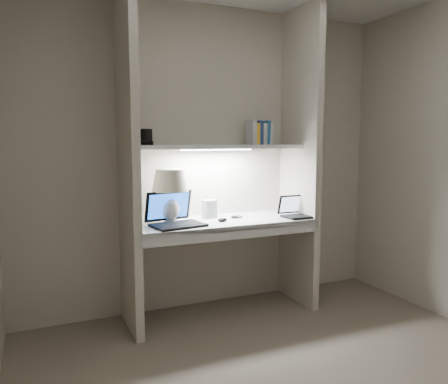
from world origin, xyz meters
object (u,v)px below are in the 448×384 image
laptop_netbook (298,212)px  book_row (259,133)px  laptop_main (174,218)px  table_lamp (170,187)px  speaker (209,209)px

laptop_netbook → book_row: bearing=128.7°
laptop_main → laptop_netbook: 1.05m
table_lamp → laptop_netbook: size_ratio=1.50×
table_lamp → laptop_main: bearing=-91.0°
laptop_main → book_row: size_ratio=2.09×
laptop_main → laptop_netbook: (1.05, -0.07, -0.02)m
laptop_netbook → speaker: bearing=160.7°
speaker → book_row: (0.47, 0.04, 0.62)m
speaker → laptop_netbook: bearing=-33.0°
book_row → speaker: bearing=-175.6°
table_lamp → laptop_netbook: (1.05, -0.17, -0.24)m
table_lamp → speaker: bearing=11.2°
laptop_main → book_row: (0.82, 0.21, 0.63)m
laptop_main → speaker: 0.39m
table_lamp → book_row: (0.82, 0.11, 0.41)m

